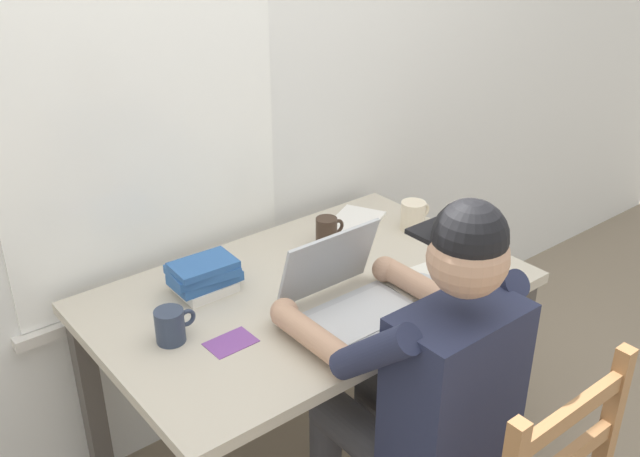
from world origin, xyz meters
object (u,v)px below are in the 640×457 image
(desk, at_px, (310,315))
(seated_person, at_px, (424,381))
(landscape_photo_print, at_px, (231,342))
(laptop, at_px, (348,295))
(computer_mouse, at_px, (425,281))
(coffee_mug_spare, at_px, (171,326))
(coffee_mug_dark, at_px, (327,231))
(coffee_mug_white, at_px, (413,215))
(book_stack_main, at_px, (204,276))

(desk, xyz_separation_m, seated_person, (0.00, -0.48, 0.04))
(seated_person, height_order, landscape_photo_print, seated_person)
(laptop, relative_size, landscape_photo_print, 2.54)
(seated_person, relative_size, laptop, 3.76)
(computer_mouse, relative_size, landscape_photo_print, 0.77)
(desk, bearing_deg, coffee_mug_spare, 178.11)
(coffee_mug_dark, xyz_separation_m, landscape_photo_print, (-0.56, -0.28, -0.05))
(computer_mouse, xyz_separation_m, landscape_photo_print, (-0.62, 0.12, -0.02))
(coffee_mug_spare, bearing_deg, coffee_mug_white, 4.20)
(desk, distance_m, landscape_photo_print, 0.37)
(book_stack_main, bearing_deg, coffee_mug_dark, 0.55)
(seated_person, distance_m, coffee_mug_spare, 0.69)
(desk, xyz_separation_m, coffee_mug_spare, (-0.46, 0.02, 0.15))
(computer_mouse, height_order, coffee_mug_dark, coffee_mug_dark)
(laptop, height_order, book_stack_main, laptop)
(seated_person, xyz_separation_m, landscape_photo_print, (-0.35, 0.39, 0.06))
(coffee_mug_spare, bearing_deg, landscape_photo_print, -42.78)
(desk, xyz_separation_m, book_stack_main, (-0.26, 0.18, 0.15))
(computer_mouse, relative_size, book_stack_main, 0.47)
(seated_person, xyz_separation_m, laptop, (0.00, 0.31, 0.12))
(coffee_mug_dark, bearing_deg, seated_person, -107.98)
(landscape_photo_print, bearing_deg, coffee_mug_white, 10.68)
(coffee_mug_white, distance_m, coffee_mug_dark, 0.33)
(computer_mouse, xyz_separation_m, coffee_mug_white, (0.25, 0.30, 0.03))
(coffee_mug_dark, xyz_separation_m, book_stack_main, (-0.48, -0.00, 0.00))
(desk, distance_m, coffee_mug_dark, 0.32)
(laptop, relative_size, coffee_mug_dark, 2.98)
(book_stack_main, bearing_deg, laptop, -53.12)
(computer_mouse, bearing_deg, landscape_photo_print, 168.99)
(laptop, xyz_separation_m, computer_mouse, (0.28, -0.04, -0.04))
(coffee_mug_spare, bearing_deg, laptop, -22.04)
(computer_mouse, distance_m, coffee_mug_spare, 0.78)
(laptop, height_order, computer_mouse, laptop)
(coffee_mug_spare, bearing_deg, computer_mouse, -17.25)
(desk, relative_size, book_stack_main, 6.10)
(seated_person, distance_m, book_stack_main, 0.72)
(seated_person, bearing_deg, computer_mouse, 43.88)
(coffee_mug_white, xyz_separation_m, coffee_mug_spare, (-0.99, -0.07, -0.00))
(coffee_mug_dark, relative_size, coffee_mug_spare, 0.94)
(coffee_mug_spare, xyz_separation_m, book_stack_main, (0.20, 0.16, 0.01))
(coffee_mug_dark, distance_m, landscape_photo_print, 0.63)
(book_stack_main, relative_size, landscape_photo_print, 1.63)
(coffee_mug_white, relative_size, landscape_photo_print, 0.96)
(coffee_mug_dark, bearing_deg, coffee_mug_spare, -165.99)
(coffee_mug_spare, xyz_separation_m, landscape_photo_print, (0.12, -0.11, -0.05))
(desk, bearing_deg, coffee_mug_dark, 39.90)
(seated_person, xyz_separation_m, coffee_mug_dark, (0.22, 0.67, 0.11))
(computer_mouse, xyz_separation_m, coffee_mug_spare, (-0.74, 0.23, 0.03))
(coffee_mug_white, bearing_deg, desk, -170.65)
(coffee_mug_white, distance_m, coffee_mug_spare, 1.00)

